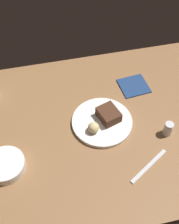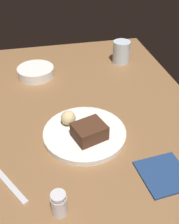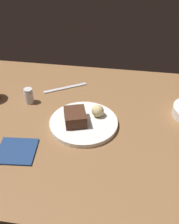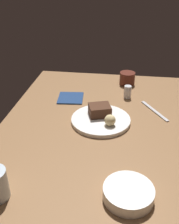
{
  "view_description": "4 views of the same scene",
  "coord_description": "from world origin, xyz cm",
  "px_view_note": "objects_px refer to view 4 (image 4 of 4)",
  "views": [
    {
      "loc": [
        13.53,
        66.91,
        100.83
      ],
      "look_at": [
        -2.82,
        -4.98,
        6.99
      ],
      "focal_mm": 47.66,
      "sensor_mm": 36.0,
      "label": 1
    },
    {
      "loc": [
        -67.44,
        10.51,
        58.2
      ],
      "look_at": [
        -2.39,
        -3.81,
        7.84
      ],
      "focal_mm": 44.47,
      "sensor_mm": 36.0,
      "label": 2
    },
    {
      "loc": [
        7.1,
        -78.32,
        68.39
      ],
      "look_at": [
        -5.38,
        0.9,
        7.41
      ],
      "focal_mm": 45.46,
      "sensor_mm": 36.0,
      "label": 3
    },
    {
      "loc": [
        84.45,
        6.87,
        61.0
      ],
      "look_at": [
        -4.38,
        -5.6,
        8.94
      ],
      "focal_mm": 41.92,
      "sensor_mm": 36.0,
      "label": 4
    }
  ],
  "objects_px": {
    "salt_shaker": "(128,92)",
    "side_bowl": "(128,193)",
    "coffee_cup": "(127,78)",
    "folded_napkin": "(71,98)",
    "dessert_plate": "(101,120)",
    "butter_knife": "(154,111)",
    "chocolate_cake_slice": "(100,110)",
    "bread_roll": "(110,120)"
  },
  "relations": [
    {
      "from": "bread_roll",
      "to": "salt_shaker",
      "type": "xyz_separation_m",
      "value": [
        -0.28,
        0.07,
        -0.01
      ]
    },
    {
      "from": "side_bowl",
      "to": "dessert_plate",
      "type": "bearing_deg",
      "value": -163.27
    },
    {
      "from": "salt_shaker",
      "to": "coffee_cup",
      "type": "relative_size",
      "value": 0.77
    },
    {
      "from": "bread_roll",
      "to": "butter_knife",
      "type": "height_order",
      "value": "bread_roll"
    },
    {
      "from": "bread_roll",
      "to": "coffee_cup",
      "type": "relative_size",
      "value": 0.55
    },
    {
      "from": "side_bowl",
      "to": "salt_shaker",
      "type": "bearing_deg",
      "value": -178.93
    },
    {
      "from": "salt_shaker",
      "to": "side_bowl",
      "type": "xyz_separation_m",
      "value": [
        0.63,
        0.01,
        -0.01
      ]
    },
    {
      "from": "dessert_plate",
      "to": "coffee_cup",
      "type": "distance_m",
      "value": 0.41
    },
    {
      "from": "bread_roll",
      "to": "salt_shaker",
      "type": "height_order",
      "value": "salt_shaker"
    },
    {
      "from": "coffee_cup",
      "to": "side_bowl",
      "type": "bearing_deg",
      "value": 1.16
    },
    {
      "from": "side_bowl",
      "to": "folded_napkin",
      "type": "xyz_separation_m",
      "value": [
        -0.58,
        -0.28,
        -0.02
      ]
    },
    {
      "from": "salt_shaker",
      "to": "folded_napkin",
      "type": "distance_m",
      "value": 0.28
    },
    {
      "from": "chocolate_cake_slice",
      "to": "folded_napkin",
      "type": "bearing_deg",
      "value": -135.61
    },
    {
      "from": "chocolate_cake_slice",
      "to": "butter_knife",
      "type": "relative_size",
      "value": 0.46
    },
    {
      "from": "side_bowl",
      "to": "coffee_cup",
      "type": "height_order",
      "value": "coffee_cup"
    },
    {
      "from": "bread_roll",
      "to": "salt_shaker",
      "type": "distance_m",
      "value": 0.29
    },
    {
      "from": "folded_napkin",
      "to": "bread_roll",
      "type": "bearing_deg",
      "value": 41.38
    },
    {
      "from": "chocolate_cake_slice",
      "to": "salt_shaker",
      "type": "bearing_deg",
      "value": 151.51
    },
    {
      "from": "salt_shaker",
      "to": "side_bowl",
      "type": "distance_m",
      "value": 0.63
    },
    {
      "from": "butter_knife",
      "to": "coffee_cup",
      "type": "bearing_deg",
      "value": 173.12
    },
    {
      "from": "salt_shaker",
      "to": "folded_napkin",
      "type": "relative_size",
      "value": 0.51
    },
    {
      "from": "side_bowl",
      "to": "butter_knife",
      "type": "xyz_separation_m",
      "value": [
        -0.51,
        0.11,
        -0.02
      ]
    },
    {
      "from": "salt_shaker",
      "to": "butter_knife",
      "type": "relative_size",
      "value": 0.33
    },
    {
      "from": "dessert_plate",
      "to": "folded_napkin",
      "type": "height_order",
      "value": "dessert_plate"
    },
    {
      "from": "coffee_cup",
      "to": "dessert_plate",
      "type": "bearing_deg",
      "value": -14.15
    },
    {
      "from": "dessert_plate",
      "to": "chocolate_cake_slice",
      "type": "distance_m",
      "value": 0.04
    },
    {
      "from": "dessert_plate",
      "to": "butter_knife",
      "type": "distance_m",
      "value": 0.26
    },
    {
      "from": "bread_roll",
      "to": "dessert_plate",
      "type": "bearing_deg",
      "value": -137.98
    },
    {
      "from": "chocolate_cake_slice",
      "to": "salt_shaker",
      "type": "relative_size",
      "value": 1.39
    },
    {
      "from": "butter_knife",
      "to": "dessert_plate",
      "type": "bearing_deg",
      "value": -93.37
    },
    {
      "from": "folded_napkin",
      "to": "butter_knife",
      "type": "bearing_deg",
      "value": 79.81
    },
    {
      "from": "butter_knife",
      "to": "chocolate_cake_slice",
      "type": "bearing_deg",
      "value": -99.92
    },
    {
      "from": "bread_roll",
      "to": "folded_napkin",
      "type": "distance_m",
      "value": 0.31
    },
    {
      "from": "salt_shaker",
      "to": "chocolate_cake_slice",
      "type": "bearing_deg",
      "value": -28.49
    },
    {
      "from": "salt_shaker",
      "to": "bread_roll",
      "type": "bearing_deg",
      "value": -12.98
    },
    {
      "from": "salt_shaker",
      "to": "side_bowl",
      "type": "height_order",
      "value": "salt_shaker"
    },
    {
      "from": "dessert_plate",
      "to": "salt_shaker",
      "type": "relative_size",
      "value": 3.9
    },
    {
      "from": "chocolate_cake_slice",
      "to": "coffee_cup",
      "type": "distance_m",
      "value": 0.39
    },
    {
      "from": "bread_roll",
      "to": "coffee_cup",
      "type": "bearing_deg",
      "value": 172.24
    },
    {
      "from": "chocolate_cake_slice",
      "to": "bread_roll",
      "type": "bearing_deg",
      "value": 33.59
    },
    {
      "from": "side_bowl",
      "to": "coffee_cup",
      "type": "relative_size",
      "value": 1.77
    },
    {
      "from": "bread_roll",
      "to": "side_bowl",
      "type": "relative_size",
      "value": 0.31
    }
  ]
}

